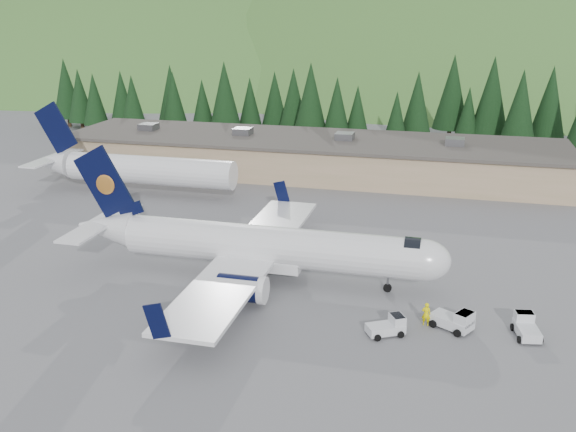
% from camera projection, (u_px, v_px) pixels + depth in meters
% --- Properties ---
extents(ground, '(600.00, 600.00, 0.00)m').
position_uv_depth(ground, '(271.00, 280.00, 56.53)').
color(ground, slate).
extents(airliner, '(33.80, 31.67, 11.27)m').
position_uv_depth(airliner, '(260.00, 247.00, 55.83)').
color(airliner, white).
rests_on(airliner, ground).
extents(second_airliner, '(27.50, 11.00, 10.05)m').
position_uv_depth(second_airliner, '(130.00, 168.00, 81.63)').
color(second_airliner, white).
rests_on(second_airliner, ground).
extents(baggage_tug_a, '(3.04, 2.59, 1.45)m').
position_uv_depth(baggage_tug_a, '(389.00, 326.00, 46.92)').
color(baggage_tug_a, silver).
rests_on(baggage_tug_a, ground).
extents(baggage_tug_b, '(3.45, 2.95, 1.65)m').
position_uv_depth(baggage_tug_b, '(455.00, 321.00, 47.56)').
color(baggage_tug_b, silver).
rests_on(baggage_tug_b, ground).
extents(baggage_tug_c, '(2.14, 3.05, 1.52)m').
position_uv_depth(baggage_tug_c, '(526.00, 327.00, 46.80)').
color(baggage_tug_c, silver).
rests_on(baggage_tug_c, ground).
extents(terminal_building, '(71.00, 17.00, 6.10)m').
position_uv_depth(terminal_building, '(310.00, 155.00, 91.88)').
color(terminal_building, '#9E8A61').
rests_on(terminal_building, ground).
extents(ramp_worker, '(0.69, 0.47, 1.85)m').
position_uv_depth(ramp_worker, '(426.00, 314.00, 48.17)').
color(ramp_worker, '#FAEA00').
rests_on(ramp_worker, ground).
extents(tree_line, '(111.95, 18.83, 13.80)m').
position_uv_depth(tree_line, '(350.00, 101.00, 110.65)').
color(tree_line, black).
rests_on(tree_line, ground).
extents(hills, '(614.00, 330.00, 300.00)m').
position_uv_depth(hills, '(538.00, 279.00, 260.62)').
color(hills, '#385D21').
rests_on(hills, ground).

